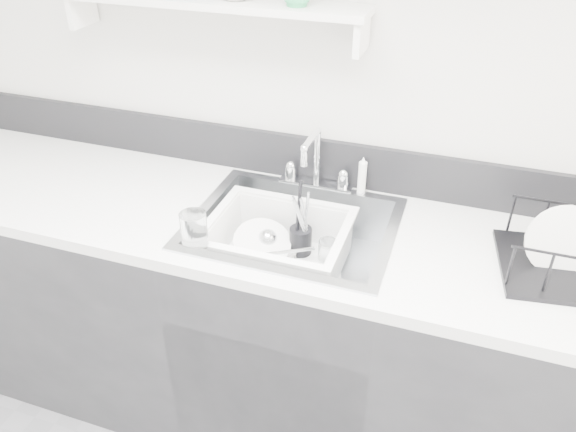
% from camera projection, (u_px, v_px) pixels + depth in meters
% --- Properties ---
extents(room_shell, '(3.50, 3.00, 2.60)m').
position_uv_depth(room_shell, '(96.00, 56.00, 0.72)').
color(room_shell, silver).
rests_on(room_shell, ground).
extents(counter_run, '(3.20, 0.62, 0.92)m').
position_uv_depth(counter_run, '(293.00, 330.00, 2.02)').
color(counter_run, black).
rests_on(counter_run, ground).
extents(backsplash, '(3.20, 0.02, 0.16)m').
position_uv_depth(backsplash, '(320.00, 160.00, 1.96)').
color(backsplash, black).
rests_on(backsplash, counter_run).
extents(sink, '(0.64, 0.52, 0.20)m').
position_uv_depth(sink, '(293.00, 247.00, 1.82)').
color(sink, silver).
rests_on(sink, counter_run).
extents(faucet, '(0.26, 0.18, 0.23)m').
position_uv_depth(faucet, '(316.00, 172.00, 1.93)').
color(faucet, silver).
rests_on(faucet, counter_run).
extents(side_sprayer, '(0.03, 0.03, 0.14)m').
position_uv_depth(side_sprayer, '(362.00, 176.00, 1.89)').
color(side_sprayer, white).
rests_on(side_sprayer, counter_run).
extents(wall_shelf, '(1.00, 0.16, 0.12)m').
position_uv_depth(wall_shelf, '(210.00, 5.00, 1.73)').
color(wall_shelf, silver).
rests_on(wall_shelf, room_shell).
extents(wash_tub, '(0.52, 0.46, 0.17)m').
position_uv_depth(wash_tub, '(278.00, 246.00, 1.81)').
color(wash_tub, white).
rests_on(wash_tub, sink).
extents(plate_stack, '(0.23, 0.23, 0.09)m').
position_uv_depth(plate_stack, '(265.00, 249.00, 1.87)').
color(plate_stack, white).
rests_on(plate_stack, wash_tub).
extents(utensil_cup, '(0.08, 0.08, 0.25)m').
position_uv_depth(utensil_cup, '(300.00, 238.00, 1.87)').
color(utensil_cup, black).
rests_on(utensil_cup, wash_tub).
extents(ladle, '(0.25, 0.24, 0.07)m').
position_uv_depth(ladle, '(276.00, 253.00, 1.84)').
color(ladle, silver).
rests_on(ladle, wash_tub).
extents(tumbler_in_tub, '(0.06, 0.06, 0.09)m').
position_uv_depth(tumbler_in_tub, '(328.00, 253.00, 1.82)').
color(tumbler_in_tub, white).
rests_on(tumbler_in_tub, wash_tub).
extents(tumbler_counter, '(0.10, 0.10, 0.11)m').
position_uv_depth(tumbler_counter, '(194.00, 230.00, 1.64)').
color(tumbler_counter, white).
rests_on(tumbler_counter, counter_run).
extents(bowl_small, '(0.14, 0.14, 0.03)m').
position_uv_depth(bowl_small, '(314.00, 277.00, 1.76)').
color(bowl_small, white).
rests_on(bowl_small, wash_tub).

